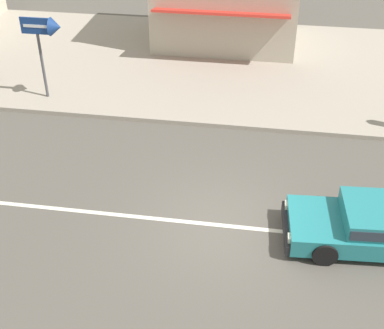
{
  "coord_description": "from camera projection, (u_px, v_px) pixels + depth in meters",
  "views": [
    {
      "loc": [
        0.83,
        -10.41,
        8.99
      ],
      "look_at": [
        -1.02,
        1.46,
        0.8
      ],
      "focal_mm": 50.0,
      "sensor_mm": 36.0,
      "label": 1
    }
  ],
  "objects": [
    {
      "name": "arrow_signboard",
      "position": [
        50.0,
        32.0,
        17.84
      ],
      "size": [
        1.41,
        0.62,
        2.95
      ],
      "color": "#4C4C51",
      "rests_on": "kerb_strip"
    },
    {
      "name": "lane_centre_stripe",
      "position": [
        223.0,
        225.0,
        13.67
      ],
      "size": [
        50.4,
        0.14,
        0.01
      ],
      "primitive_type": "cube",
      "color": "silver",
      "rests_on": "ground"
    },
    {
      "name": "ground_plane",
      "position": [
        223.0,
        226.0,
        13.67
      ],
      "size": [
        160.0,
        160.0,
        0.0
      ],
      "primitive_type": "plane",
      "color": "#544F47"
    },
    {
      "name": "kerb_strip",
      "position": [
        249.0,
        66.0,
        21.68
      ],
      "size": [
        68.0,
        10.0,
        0.15
      ],
      "primitive_type": "cube",
      "color": "#9E9384",
      "rests_on": "ground"
    },
    {
      "name": "sedan_teal_2",
      "position": [
        375.0,
        225.0,
        12.87
      ],
      "size": [
        4.42,
        2.13,
        1.06
      ],
      "color": "teal",
      "rests_on": "ground"
    }
  ]
}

